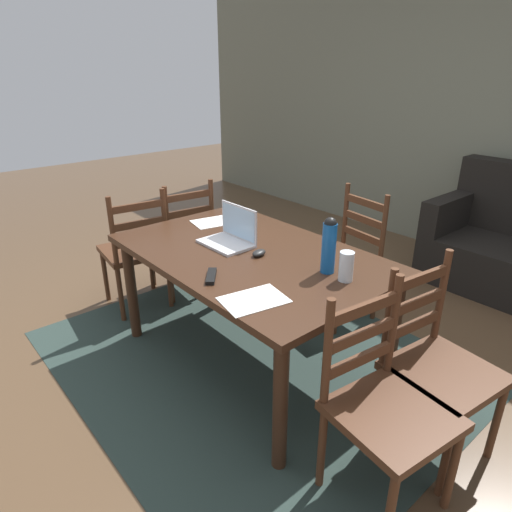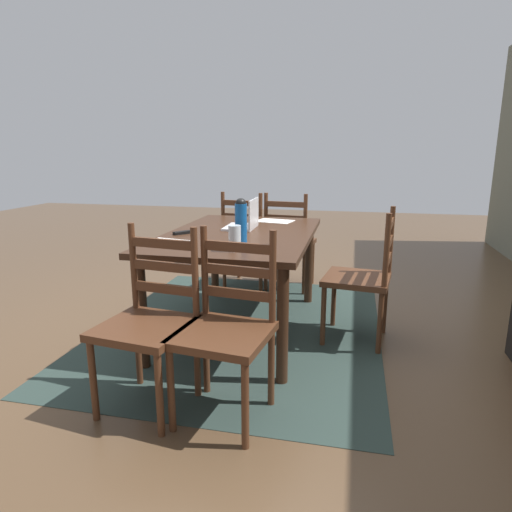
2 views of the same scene
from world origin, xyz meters
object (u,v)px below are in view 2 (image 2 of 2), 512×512
Objects in this scene: dining_table at (240,244)px; water_bottle at (241,222)px; chair_left_near at (248,240)px; computer_mouse at (237,232)px; laptop at (246,221)px; chair_right_far at (226,330)px; chair_right_near at (149,323)px; chair_far_head at (363,278)px; tv_remote at (185,232)px; drinking_glass at (235,238)px; chair_left_far at (289,242)px.

water_bottle reaches higher than dining_table.
chair_left_near is 1.23m from computer_mouse.
laptop reaches higher than chair_left_near.
water_bottle reaches higher than chair_left_near.
chair_right_near is at bearing -90.00° from chair_right_far.
water_bottle is at bearing -58.28° from chair_far_head.
water_bottle reaches higher than chair_far_head.
chair_right_near and chair_left_near have the same top height.
chair_right_far is at bearing 7.44° from water_bottle.
laptop is at bearing -170.64° from chair_right_far.
chair_right_near is 0.83m from water_bottle.
dining_table is at bearing 169.60° from chair_right_near.
chair_far_head is 0.97m from laptop.
laptop is 0.67m from water_bottle.
laptop reaches higher than tv_remote.
water_bottle reaches higher than computer_mouse.
computer_mouse is (0.07, -0.89, 0.30)m from chair_far_head.
chair_right_far is 1.00× the size of chair_far_head.
drinking_glass is at bearing 11.71° from dining_table.
drinking_glass is at bearing 8.96° from laptop.
chair_right_near is 2.94× the size of laptop.
chair_left_far is at bearing 89.99° from chair_left_near.
laptop is (-0.18, 0.00, 0.14)m from dining_table.
drinking_glass reaches higher than dining_table.
laptop is at bearing -101.74° from chair_far_head.
computer_mouse is at bearing 10.25° from chair_left_near.
chair_left_near is (-0.00, -0.41, 0.00)m from chair_left_far.
laptop is 0.79m from drinking_glass.
computer_mouse is 0.59× the size of tv_remote.
chair_right_far reaches higher than drinking_glass.
computer_mouse is at bearing -85.37° from chair_far_head.
chair_left_far is at bearing 169.56° from dining_table.
chair_left_far is at bearing 177.39° from water_bottle.
drinking_glass is at bearing 11.20° from chair_left_near.
chair_far_head is 1.00× the size of chair_right_near.
tv_remote is at bearing -148.56° from chair_right_far.
chair_right_near is (1.10, -0.20, -0.20)m from dining_table.
laptop reaches higher than chair_right_near.
computer_mouse is (1.17, -0.20, 0.30)m from chair_left_far.
dining_table is at bearing 10.93° from chair_left_near.
chair_right_far is 6.16× the size of drinking_glass.
drinking_glass is 0.54m from computer_mouse.
water_bottle is at bearing -2.61° from chair_left_far.
tv_remote is (0.13, -1.26, 0.30)m from chair_far_head.
laptop reaches higher than dining_table.
laptop is (0.92, -0.20, 0.34)m from chair_left_far.
water_bottle is (-0.62, 0.33, 0.44)m from chair_right_near.
dining_table is at bearing -0.52° from laptop.
chair_left_near is 1.00m from laptop.
chair_left_near is 3.16× the size of water_bottle.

